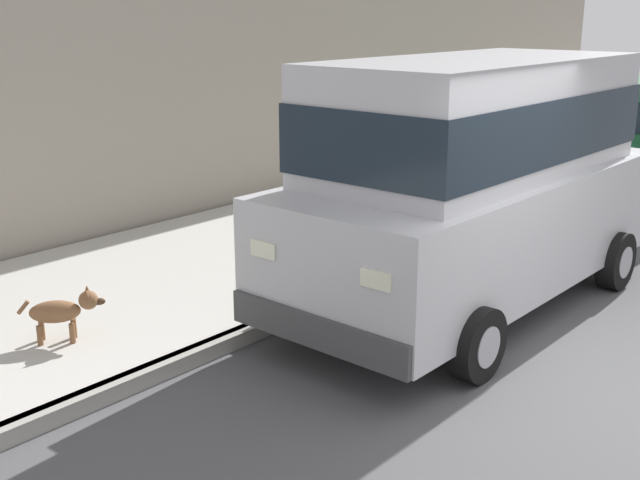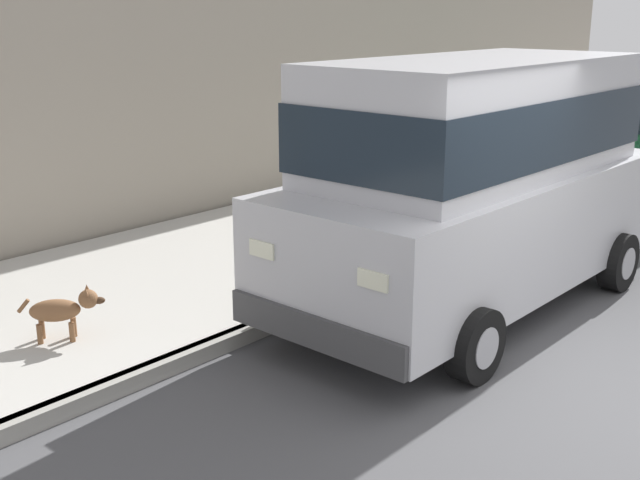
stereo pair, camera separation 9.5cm
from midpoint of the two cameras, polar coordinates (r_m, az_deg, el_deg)
curb at (r=8.24m, az=0.38°, el=-4.27°), size 0.16×64.00×0.14m
sidewalk at (r=9.44m, az=-8.00°, el=-1.73°), size 3.60×64.00×0.14m
car_silver_van at (r=8.05m, az=10.78°, el=4.75°), size 2.17×4.91×2.52m
dog_brown at (r=7.33m, az=-18.39°, el=-4.83°), size 0.52×0.62×0.49m
building_facade at (r=13.73m, az=0.24°, el=14.23°), size 0.50×20.00×4.94m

